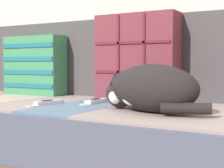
% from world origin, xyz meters
% --- Properties ---
extents(couch, '(1.78, 0.85, 0.39)m').
position_xyz_m(couch, '(-0.00, 0.13, 0.19)').
color(couch, brown).
rests_on(couch, ground_plane).
extents(sofa_backrest, '(1.74, 0.14, 0.44)m').
position_xyz_m(sofa_backrest, '(0.00, 0.48, 0.61)').
color(sofa_backrest, '#474242').
rests_on(sofa_backrest, couch).
extents(throw_pillow_quilted, '(0.43, 0.14, 0.44)m').
position_xyz_m(throw_pillow_quilted, '(0.26, 0.33, 0.61)').
color(throw_pillow_quilted, brown).
rests_on(throw_pillow_quilted, couch).
extents(throw_pillow_striped, '(0.40, 0.14, 0.35)m').
position_xyz_m(throw_pillow_striped, '(-0.43, 0.33, 0.57)').
color(throw_pillow_striped, '#3D8956').
rests_on(throw_pillow_striped, couch).
extents(sleeping_cat, '(0.46, 0.27, 0.19)m').
position_xyz_m(sleeping_cat, '(0.48, -0.01, 0.48)').
color(sleeping_cat, black).
rests_on(sleeping_cat, couch).
extents(game_remote_near, '(0.05, 0.20, 0.02)m').
position_xyz_m(game_remote_near, '(0.14, 0.14, 0.40)').
color(game_remote_near, white).
rests_on(game_remote_near, couch).
extents(game_remote_far, '(0.08, 0.20, 0.02)m').
position_xyz_m(game_remote_far, '(-0.02, -0.03, 0.40)').
color(game_remote_far, white).
rests_on(game_remote_far, couch).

